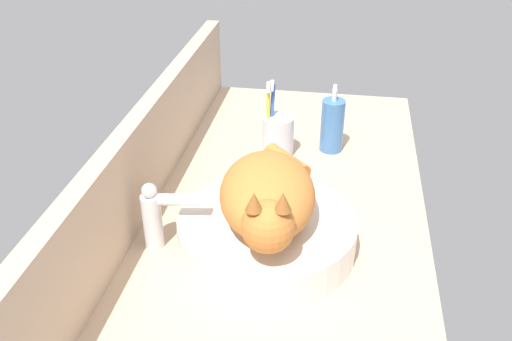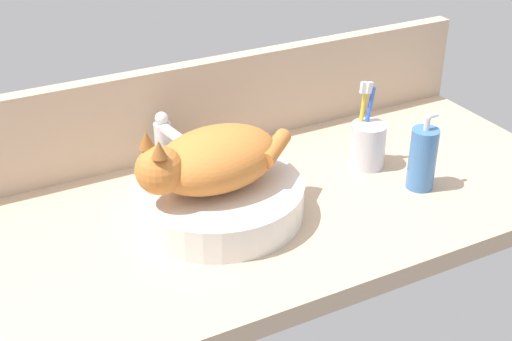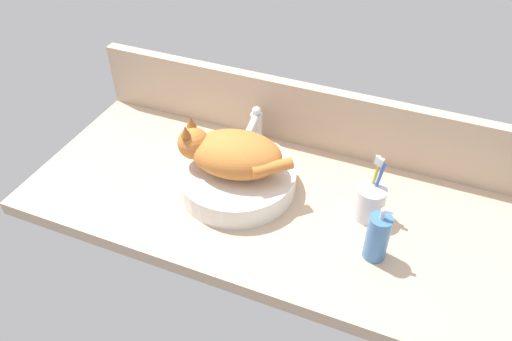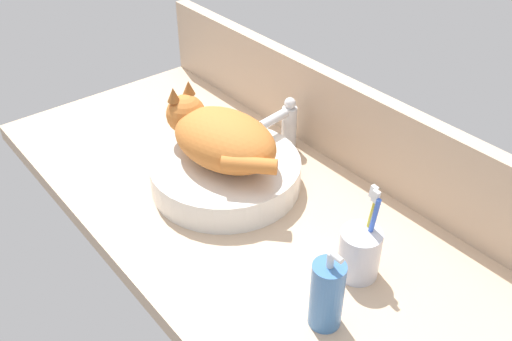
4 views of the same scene
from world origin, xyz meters
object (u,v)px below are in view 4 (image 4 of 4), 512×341
object	(u,v)px
sink_basin	(226,173)
soap_dispenser	(327,294)
faucet	(286,123)
toothbrush_cup	(360,252)
cat	(220,136)

from	to	relation	value
sink_basin	soap_dispenser	size ratio (longest dim) A/B	2.02
sink_basin	faucet	distance (cm)	20.38
faucet	soap_dispenser	size ratio (longest dim) A/B	0.83
toothbrush_cup	faucet	bearing A→B (deg)	156.60
sink_basin	faucet	xyz separation A→B (cm)	(-2.58, 19.81, 4.03)
cat	faucet	distance (cm)	20.74
sink_basin	toothbrush_cup	bearing A→B (deg)	4.44
faucet	soap_dispenser	xyz separation A→B (cm)	(43.46, -29.67, -0.67)
sink_basin	soap_dispenser	xyz separation A→B (cm)	(40.88, -9.87, 3.36)
cat	soap_dispenser	xyz separation A→B (cm)	(42.22, -9.58, -5.67)
sink_basin	soap_dispenser	bearing A→B (deg)	-13.57
soap_dispenser	toothbrush_cup	world-z (taller)	toothbrush_cup
toothbrush_cup	soap_dispenser	bearing A→B (deg)	-71.43
cat	soap_dispenser	size ratio (longest dim) A/B	1.98
faucet	sink_basin	bearing A→B (deg)	-82.57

